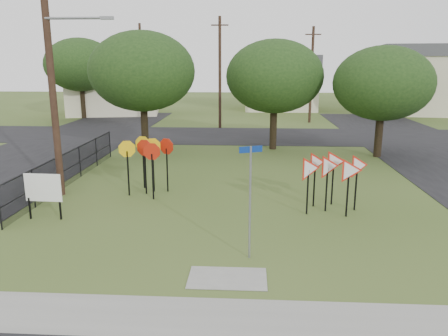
{
  "coord_description": "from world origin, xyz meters",
  "views": [
    {
      "loc": [
        0.52,
        -12.54,
        5.36
      ],
      "look_at": [
        -0.41,
        3.0,
        1.6
      ],
      "focal_mm": 35.0,
      "sensor_mm": 36.0,
      "label": 1
    }
  ],
  "objects_px": {
    "street_name_sign": "(250,196)",
    "stop_sign_cluster": "(148,153)",
    "yield_sign_cluster": "(332,168)",
    "info_board": "(43,189)"
  },
  "relations": [
    {
      "from": "stop_sign_cluster",
      "to": "yield_sign_cluster",
      "type": "bearing_deg",
      "value": -13.92
    },
    {
      "from": "street_name_sign",
      "to": "info_board",
      "type": "xyz_separation_m",
      "value": [
        -7.17,
        2.71,
        -0.74
      ]
    },
    {
      "from": "street_name_sign",
      "to": "stop_sign_cluster",
      "type": "relative_size",
      "value": 1.38
    },
    {
      "from": "street_name_sign",
      "to": "info_board",
      "type": "bearing_deg",
      "value": 159.32
    },
    {
      "from": "street_name_sign",
      "to": "yield_sign_cluster",
      "type": "relative_size",
      "value": 1.19
    },
    {
      "from": "yield_sign_cluster",
      "to": "info_board",
      "type": "xyz_separation_m",
      "value": [
        -10.15,
        -1.55,
        -0.52
      ]
    },
    {
      "from": "stop_sign_cluster",
      "to": "info_board",
      "type": "height_order",
      "value": "stop_sign_cluster"
    },
    {
      "from": "street_name_sign",
      "to": "stop_sign_cluster",
      "type": "distance_m",
      "value": 7.38
    },
    {
      "from": "info_board",
      "to": "street_name_sign",
      "type": "bearing_deg",
      "value": -20.68
    },
    {
      "from": "yield_sign_cluster",
      "to": "info_board",
      "type": "bearing_deg",
      "value": -171.31
    }
  ]
}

